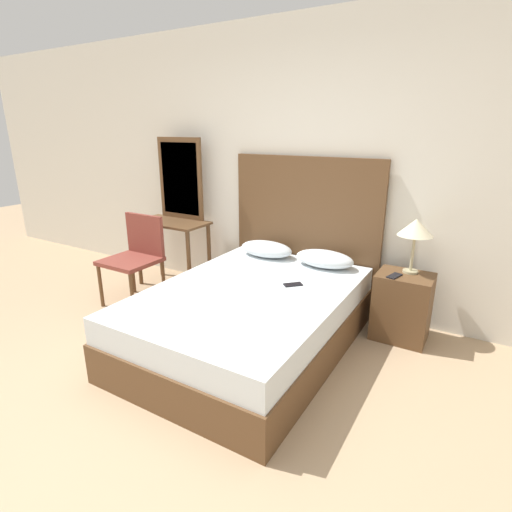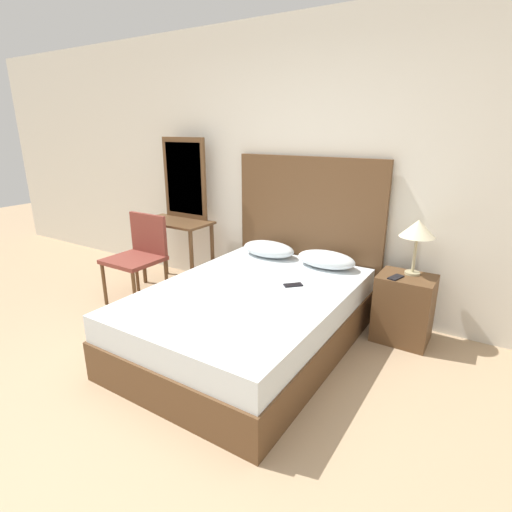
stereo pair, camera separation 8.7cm
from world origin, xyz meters
name	(u,v)px [view 2 (the right image)]	position (x,y,z in m)	size (l,w,h in m)	color
ground_plane	(130,435)	(0.00, 0.00, 0.00)	(16.00, 16.00, 0.00)	tan
wall_back	(309,169)	(0.00, 2.34, 1.35)	(10.00, 0.06, 2.70)	silver
bed	(249,318)	(0.04, 1.23, 0.25)	(1.44, 2.03, 0.51)	brown
headboard	(307,233)	(0.04, 2.27, 0.74)	(1.51, 0.05, 1.47)	brown
pillow_left	(268,249)	(-0.27, 2.04, 0.58)	(0.54, 0.30, 0.15)	silver
pillow_right	(326,259)	(0.34, 2.04, 0.58)	(0.54, 0.30, 0.15)	silver
phone_on_bed	(293,285)	(0.29, 1.48, 0.51)	(0.15, 0.16, 0.01)	black
nightstand	(404,308)	(1.07, 2.01, 0.29)	(0.44, 0.36, 0.58)	brown
table_lamp	(418,230)	(1.09, 2.08, 0.95)	(0.28, 0.28, 0.46)	tan
phone_on_nightstand	(396,277)	(0.99, 1.92, 0.58)	(0.11, 0.16, 0.01)	black
vanity_desk	(176,235)	(-1.41, 1.94, 0.59)	(0.81, 0.43, 0.75)	brown
vanity_mirror	(185,179)	(-1.41, 2.13, 1.19)	(0.59, 0.03, 0.88)	brown
chair	(140,252)	(-1.43, 1.42, 0.52)	(0.51, 0.48, 0.89)	brown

